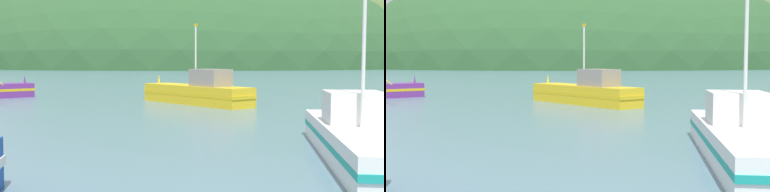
% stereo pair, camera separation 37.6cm
% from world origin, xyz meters
% --- Properties ---
extents(hill_mid_right, '(164.62, 131.69, 104.39)m').
position_xyz_m(hill_mid_right, '(61.93, 249.10, 0.00)').
color(hill_mid_right, '#516B38').
rests_on(hill_mid_right, ground).
extents(hill_far_center, '(198.46, 158.77, 90.33)m').
position_xyz_m(hill_far_center, '(9.25, 231.75, 0.00)').
color(hill_far_center, '#2D562D').
rests_on(hill_far_center, ground).
extents(fishing_boat_yellow, '(7.74, 9.60, 5.83)m').
position_xyz_m(fishing_boat_yellow, '(0.10, 39.99, 0.87)').
color(fishing_boat_yellow, gold).
rests_on(fishing_boat_yellow, ground).
extents(fishing_boat_white, '(4.11, 11.29, 6.32)m').
position_xyz_m(fishing_boat_white, '(3.92, 19.03, 0.68)').
color(fishing_boat_white, white).
rests_on(fishing_boat_white, ground).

